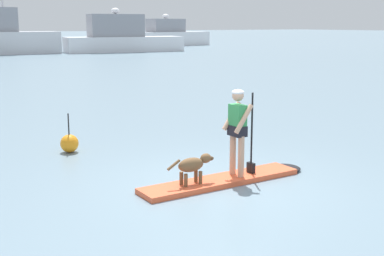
{
  "coord_description": "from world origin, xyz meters",
  "views": [
    {
      "loc": [
        -5.58,
        -7.5,
        2.96
      ],
      "look_at": [
        0.0,
        1.0,
        0.9
      ],
      "focal_mm": 48.16,
      "sensor_mm": 36.0,
      "label": 1
    }
  ],
  "objects_px": {
    "moored_boat_far_starboard": "(170,36)",
    "marker_buoy": "(69,143)",
    "dog": "(193,165)",
    "paddleboard": "(231,179)",
    "person_paddler": "(238,126)",
    "moored_boat_center": "(121,38)"
  },
  "relations": [
    {
      "from": "moored_boat_far_starboard",
      "to": "marker_buoy",
      "type": "xyz_separation_m",
      "value": [
        -32.59,
        -49.84,
        -1.17
      ]
    },
    {
      "from": "dog",
      "to": "moored_boat_far_starboard",
      "type": "relative_size",
      "value": 0.09
    },
    {
      "from": "paddleboard",
      "to": "person_paddler",
      "type": "xyz_separation_m",
      "value": [
        0.15,
        -0.0,
        1.01
      ]
    },
    {
      "from": "moored_boat_center",
      "to": "marker_buoy",
      "type": "bearing_deg",
      "value": -117.25
    },
    {
      "from": "dog",
      "to": "moored_boat_center",
      "type": "height_order",
      "value": "moored_boat_center"
    },
    {
      "from": "paddleboard",
      "to": "moored_boat_center",
      "type": "relative_size",
      "value": 0.28
    },
    {
      "from": "person_paddler",
      "to": "dog",
      "type": "height_order",
      "value": "person_paddler"
    },
    {
      "from": "marker_buoy",
      "to": "paddleboard",
      "type": "bearing_deg",
      "value": -65.56
    },
    {
      "from": "paddleboard",
      "to": "moored_boat_center",
      "type": "distance_m",
      "value": 47.09
    },
    {
      "from": "paddleboard",
      "to": "moored_boat_center",
      "type": "bearing_deg",
      "value": 66.84
    },
    {
      "from": "moored_boat_far_starboard",
      "to": "paddleboard",
      "type": "bearing_deg",
      "value": -119.84
    },
    {
      "from": "dog",
      "to": "moored_boat_center",
      "type": "relative_size",
      "value": 0.08
    },
    {
      "from": "dog",
      "to": "paddleboard",
      "type": "bearing_deg",
      "value": -1.08
    },
    {
      "from": "moored_boat_far_starboard",
      "to": "moored_boat_center",
      "type": "bearing_deg",
      "value": -139.66
    },
    {
      "from": "moored_boat_center",
      "to": "paddleboard",
      "type": "bearing_deg",
      "value": -113.16
    },
    {
      "from": "person_paddler",
      "to": "marker_buoy",
      "type": "relative_size",
      "value": 1.8
    },
    {
      "from": "paddleboard",
      "to": "moored_boat_center",
      "type": "height_order",
      "value": "moored_boat_center"
    },
    {
      "from": "moored_boat_far_starboard",
      "to": "marker_buoy",
      "type": "bearing_deg",
      "value": -123.18
    },
    {
      "from": "marker_buoy",
      "to": "moored_boat_far_starboard",
      "type": "bearing_deg",
      "value": 56.82
    },
    {
      "from": "moored_boat_far_starboard",
      "to": "marker_buoy",
      "type": "height_order",
      "value": "moored_boat_far_starboard"
    },
    {
      "from": "paddleboard",
      "to": "moored_boat_far_starboard",
      "type": "bearing_deg",
      "value": 60.16
    },
    {
      "from": "paddleboard",
      "to": "moored_boat_center",
      "type": "xyz_separation_m",
      "value": [
        18.51,
        43.27,
        1.42
      ]
    }
  ]
}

